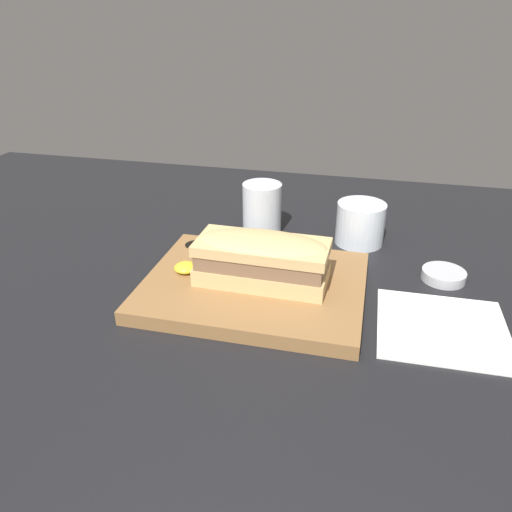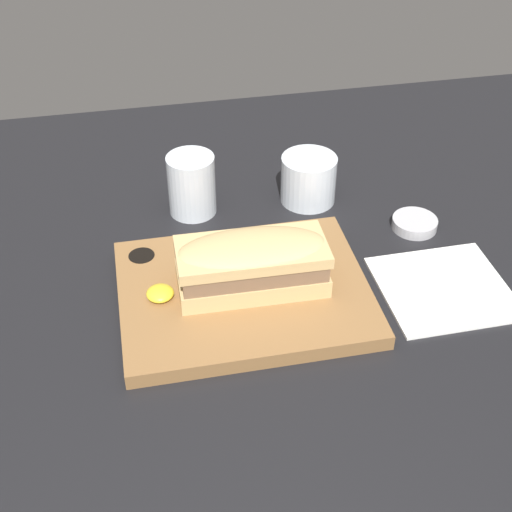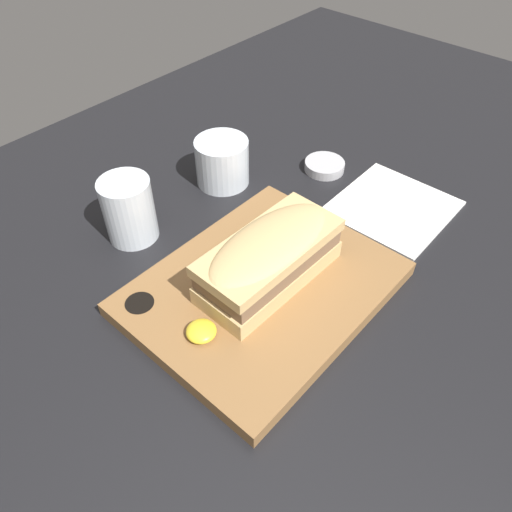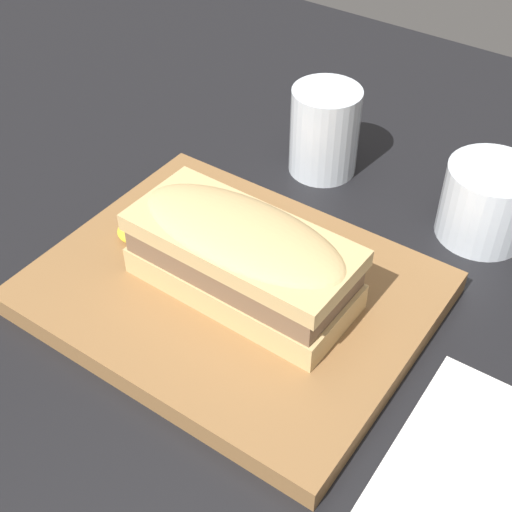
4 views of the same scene
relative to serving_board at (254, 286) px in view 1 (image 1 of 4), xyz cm
name	(u,v)px [view 1 (image 1 of 4)]	position (x,y,z in cm)	size (l,w,h in cm)	color
dining_table	(270,300)	(2.50, 0.01, -2.03)	(175.21, 114.20, 2.00)	black
serving_board	(254,286)	(0.00, 0.00, 0.00)	(31.57, 25.10, 2.10)	olive
sandwich	(262,256)	(1.20, 0.24, 4.88)	(18.85, 8.71, 7.17)	tan
mustard_dollop	(187,266)	(-10.48, 0.41, 1.72)	(3.46, 3.46, 1.39)	yellow
water_glass	(262,212)	(-3.67, 21.12, 2.98)	(7.05, 7.05, 9.22)	silver
wine_glass	(360,226)	(14.00, 20.63, 2.20)	(8.38, 8.38, 7.32)	silver
napkin	(442,328)	(26.11, -3.40, -0.83)	(16.70, 16.10, 0.40)	white
condiment_dish	(444,275)	(27.38, 10.31, -0.26)	(6.56, 6.56, 1.53)	#B2B2B7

